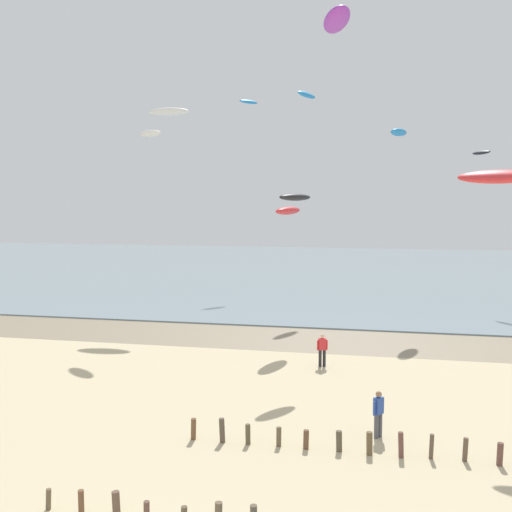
% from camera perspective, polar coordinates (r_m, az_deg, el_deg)
% --- Properties ---
extents(wet_sand_strip, '(120.00, 6.42, 0.01)m').
position_cam_1_polar(wet_sand_strip, '(36.91, 2.50, -8.00)').
color(wet_sand_strip, '#84755B').
rests_on(wet_sand_strip, ground).
extents(sea, '(160.00, 70.00, 0.10)m').
position_cam_1_polar(sea, '(74.39, 7.16, -1.30)').
color(sea, gray).
rests_on(sea, ground).
extents(groyne_mid, '(16.63, 0.37, 0.92)m').
position_cam_1_polar(groyne_mid, '(21.13, 16.78, -17.44)').
color(groyne_mid, brown).
rests_on(groyne_mid, ground).
extents(person_left_flank, '(0.39, 0.47, 1.71)m').
position_cam_1_polar(person_left_flank, '(22.25, 11.81, -14.67)').
color(person_left_flank, '#4C4C56').
rests_on(person_left_flank, ground).
extents(person_right_flank, '(0.54, 0.33, 1.71)m').
position_cam_1_polar(person_right_flank, '(30.76, 6.46, -8.98)').
color(person_right_flank, '#232328').
rests_on(person_right_flank, ground).
extents(kite_aloft_0, '(1.69, 2.00, 0.50)m').
position_cam_1_polar(kite_aloft_0, '(53.78, 21.06, 9.36)').
color(kite_aloft_0, black).
extents(kite_aloft_1, '(3.21, 1.20, 0.76)m').
position_cam_1_polar(kite_aloft_1, '(46.26, -8.43, 13.69)').
color(kite_aloft_1, white).
extents(kite_aloft_2, '(2.33, 2.04, 0.55)m').
position_cam_1_polar(kite_aloft_2, '(39.93, -10.21, 11.63)').
color(kite_aloft_2, white).
extents(kite_aloft_3, '(2.09, 2.28, 0.57)m').
position_cam_1_polar(kite_aloft_3, '(61.87, -0.72, 14.76)').
color(kite_aloft_3, '#2384D1').
extents(kite_aloft_4, '(1.79, 3.11, 0.63)m').
position_cam_1_polar(kite_aloft_4, '(36.04, 3.13, 4.42)').
color(kite_aloft_4, red).
extents(kite_aloft_5, '(1.96, 2.95, 0.79)m').
position_cam_1_polar(kite_aloft_5, '(52.13, 4.93, 15.34)').
color(kite_aloft_5, '#2384D1').
extents(kite_aloft_6, '(3.38, 1.97, 0.80)m').
position_cam_1_polar(kite_aloft_6, '(25.69, 22.53, 7.14)').
color(kite_aloft_6, red).
extents(kite_aloft_7, '(1.86, 2.29, 0.39)m').
position_cam_1_polar(kite_aloft_7, '(30.03, 3.82, 5.72)').
color(kite_aloft_7, black).
extents(kite_aloft_8, '(1.62, 3.45, 0.71)m').
position_cam_1_polar(kite_aloft_8, '(25.96, 7.84, 21.77)').
color(kite_aloft_8, purple).
extents(kite_aloft_9, '(1.78, 2.88, 0.63)m').
position_cam_1_polar(kite_aloft_9, '(44.68, 13.70, 11.59)').
color(kite_aloft_9, '#2384D1').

